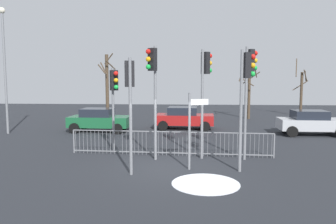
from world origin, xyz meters
The scene contains 17 objects.
ground_plane centered at (0.00, 0.00, 0.00)m, with size 60.00×60.00×0.00m, color #26282D.
traffic_light_foreground_left centered at (-0.67, 1.12, 3.42)m, with size 0.44×0.50×4.67m.
traffic_light_rear_right centered at (3.23, 1.53, 3.39)m, with size 0.53×0.40×4.64m.
traffic_light_mid_left centered at (2.78, -0.27, 3.20)m, with size 0.55×0.37×4.37m.
traffic_light_foreground_right centered at (-1.27, -0.78, 2.98)m, with size 0.37×0.55×4.07m.
traffic_light_mid_right centered at (-2.55, 2.37, 2.81)m, with size 0.43×0.50×3.83m.
traffic_light_rear_left centered at (1.44, 1.64, 3.33)m, with size 0.47×0.46×4.55m.
direction_sign_post centered at (0.87, -0.14, 1.60)m, with size 0.74×0.34×2.85m.
pedestrian_guard_railing centered at (-0.01, 2.00, 0.55)m, with size 8.85×0.51×1.07m.
car_silver_trailing centered at (8.06, 7.73, 0.77)m, with size 3.84×2.00×1.47m.
car_red_far centered at (0.49, 9.58, 0.77)m, with size 3.88×2.08×1.47m.
car_green_mid centered at (-4.89, 8.20, 0.77)m, with size 3.86×2.04×1.47m.
street_lamp centered at (-10.24, 7.03, 4.54)m, with size 0.36×0.36×7.53m.
bare_tree_left centered at (5.77, 15.42, 2.65)m, with size 1.90×1.70×4.93m.
bare_tree_centre centered at (10.81, 17.81, 2.21)m, with size 1.42×1.27×5.15m.
bare_tree_right centered at (-6.17, 15.41, 2.86)m, with size 1.53×1.30×5.52m.
snow_patch_kerb centered at (1.34, -1.79, 0.01)m, with size 2.19×2.19×0.01m, color white.
Camera 1 is at (0.78, -11.98, 3.36)m, focal length 34.82 mm.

